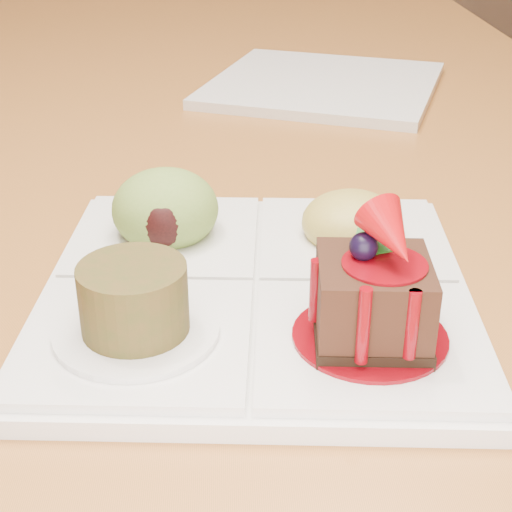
{
  "coord_description": "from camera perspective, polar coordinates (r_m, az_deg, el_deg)",
  "views": [
    {
      "loc": [
        0.04,
        -1.08,
        1.02
      ],
      "look_at": [
        0.06,
        -0.64,
        0.79
      ],
      "focal_mm": 55.0,
      "sensor_mm": 36.0,
      "label": 1
    }
  ],
  "objects": [
    {
      "name": "ground",
      "position": [
        1.49,
        -3.69,
        -15.54
      ],
      "size": [
        6.0,
        6.0,
        0.0
      ],
      "primitive_type": "plane",
      "color": "brown"
    },
    {
      "name": "second_plate",
      "position": [
        1.0,
        4.94,
        12.3
      ],
      "size": [
        0.34,
        0.34,
        0.01
      ],
      "primitive_type": "cube",
      "rotation": [
        0.0,
        0.0,
        -0.36
      ],
      "color": "silver",
      "rests_on": "dining_table"
    },
    {
      "name": "sampler_plate",
      "position": [
        0.52,
        -0.19,
        -1.07
      ],
      "size": [
        0.3,
        0.3,
        0.11
      ],
      "rotation": [
        0.0,
        0.0,
        -0.07
      ],
      "color": "silver",
      "rests_on": "dining_table"
    },
    {
      "name": "dining_table",
      "position": [
        1.14,
        -4.75,
        10.43
      ],
      "size": [
        1.0,
        1.8,
        0.75
      ],
      "color": "#A55D2A",
      "rests_on": "ground"
    }
  ]
}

